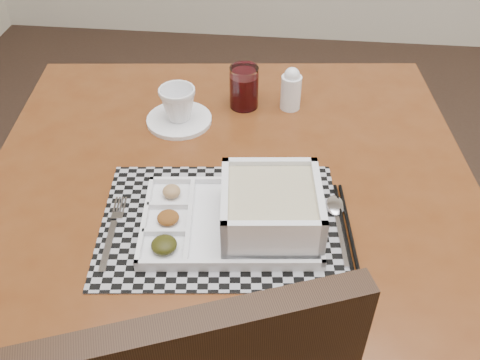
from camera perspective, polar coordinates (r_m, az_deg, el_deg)
name	(u,v)px	position (r m, az deg, el deg)	size (l,w,h in m)	color
dining_table	(230,213)	(1.12, -1.06, -3.51)	(1.10, 1.10, 0.75)	#56280F
placemat	(221,223)	(0.99, -2.04, -4.57)	(0.44, 0.32, 0.00)	#98989F
serving_tray	(258,213)	(0.95, 1.96, -3.53)	(0.34, 0.25, 0.09)	white
fork	(114,230)	(1.00, -13.31, -5.25)	(0.04, 0.19, 0.00)	silver
spoon	(336,210)	(1.02, 10.24, -3.21)	(0.04, 0.18, 0.01)	silver
chopsticks	(347,230)	(0.99, 11.32, -5.24)	(0.04, 0.24, 0.01)	black
saucer	(179,120)	(1.25, -6.50, 6.39)	(0.15, 0.15, 0.01)	white
cup	(178,104)	(1.22, -6.65, 8.08)	(0.08, 0.08, 0.08)	white
juice_glass	(244,89)	(1.27, 0.43, 9.72)	(0.07, 0.07, 0.10)	white
creamer_bottle	(291,89)	(1.27, 5.47, 9.64)	(0.05, 0.05, 0.11)	white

